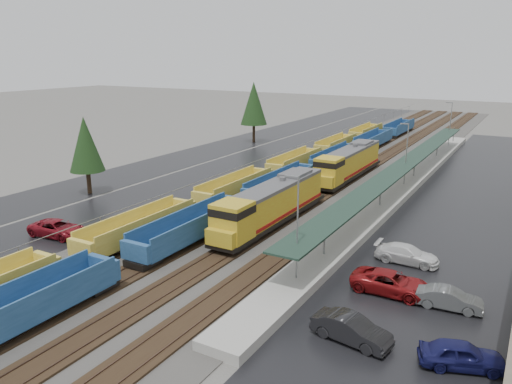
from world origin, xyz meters
TOP-DOWN VIEW (x-y plane):
  - ballast_strip at (0.00, 60.00)m, footprint 20.00×160.00m
  - trackbed at (-0.00, 60.00)m, footprint 14.60×160.00m
  - west_parking_lot at (-15.00, 60.00)m, footprint 10.00×160.00m
  - west_road at (-25.00, 60.00)m, footprint 9.00×160.00m
  - east_commuter_lot at (19.00, 50.00)m, footprint 16.00×100.00m
  - station_platform at (9.50, 50.01)m, footprint 3.00×80.00m
  - chainlink_fence at (-9.50, 58.44)m, footprint 0.08×160.04m
  - tree_west_near at (-22.00, 30.00)m, footprint 3.96×3.96m
  - tree_west_far at (-23.00, 70.00)m, footprint 4.84×4.84m
  - locomotive_lead at (2.00, 30.05)m, footprint 2.81×18.54m
  - locomotive_trail at (2.00, 51.05)m, footprint 2.81×18.54m
  - well_string_yellow at (-6.00, 36.66)m, footprint 2.59×106.84m
  - well_string_blue at (-2.00, 40.63)m, footprint 2.70×118.15m
  - parked_car_west_c at (-13.28, 18.44)m, footprint 3.09×5.59m
  - parked_car_east_a at (15.17, 15.31)m, footprint 2.28×4.81m
  - parked_car_east_b at (15.50, 22.36)m, footprint 2.51×5.41m
  - parked_car_east_c at (15.18, 28.08)m, footprint 2.02×4.91m
  - parked_car_east_d at (20.95, 15.82)m, footprint 3.09×4.64m
  - parked_car_east_e at (19.31, 22.08)m, footprint 1.82×4.22m

SIDE VIEW (x-z plane):
  - west_parking_lot at x=-15.00m, z-range 0.00..0.02m
  - west_road at x=-25.00m, z-range 0.00..0.02m
  - east_commuter_lot at x=19.00m, z-range 0.00..0.02m
  - ballast_strip at x=0.00m, z-range 0.00..0.08m
  - trackbed at x=0.00m, z-range 0.05..0.27m
  - parked_car_east_e at x=19.31m, z-range 0.00..1.35m
  - parked_car_east_c at x=15.18m, z-range 0.00..1.42m
  - station_platform at x=9.50m, z-range -3.27..4.73m
  - parked_car_east_d at x=20.95m, z-range 0.00..1.47m
  - parked_car_west_c at x=-13.28m, z-range 0.00..1.48m
  - parked_car_east_b at x=15.50m, z-range 0.00..1.50m
  - parked_car_east_a at x=15.17m, z-range 0.00..1.52m
  - well_string_yellow at x=-6.00m, z-range 0.00..2.30m
  - well_string_blue at x=-2.00m, z-range -0.01..2.39m
  - chainlink_fence at x=-9.50m, z-range 0.60..2.62m
  - locomotive_lead at x=2.00m, z-range 0.16..4.36m
  - locomotive_trail at x=2.00m, z-range 0.16..4.36m
  - tree_west_near at x=-22.00m, z-range 1.32..10.32m
  - tree_west_far at x=-23.00m, z-range 1.62..12.62m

